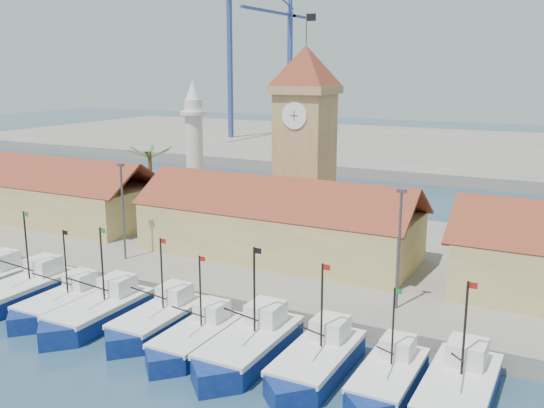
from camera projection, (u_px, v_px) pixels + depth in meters
The scene contains 20 objects.
ground at pixel (145, 352), 41.40m from camera, with size 400.00×400.00×0.00m, color navy.
quay at pixel (296, 250), 61.99m from camera, with size 140.00×32.00×1.50m, color gray.
terminal at pixel (460, 151), 136.31m from camera, with size 240.00×80.00×2.00m, color gray.
boat_2 at pixel (21, 292), 50.22m from camera, with size 3.83×10.51×7.95m.
boat_3 at pixel (60, 305), 47.75m from camera, with size 3.38×9.27×7.02m.
boat_4 at pixel (96, 314), 45.77m from camera, with size 3.75×10.28×7.78m.
boat_5 at pixel (156, 322), 44.45m from camera, with size 3.53×9.68×7.32m.
boat_6 at pixel (195, 340), 41.55m from camera, with size 3.33×9.13×6.91m.
boat_7 at pixel (248, 349), 40.01m from camera, with size 3.87×10.59×8.01m.
boat_8 at pixel (315, 364), 38.03m from camera, with size 3.64×9.98×7.55m.
boat_9 at pixel (387, 381), 36.17m from camera, with size 3.22×8.81×6.67m.
boat_10 at pixel (457, 395), 34.42m from camera, with size 3.73×10.21×7.73m.
hall_left at pixel (40, 197), 72.31m from camera, with size 31.20×10.13×7.61m.
hall_center at pixel (278, 229), 57.83m from camera, with size 27.04×10.13×7.61m.
clock_tower at pixel (305, 139), 61.28m from camera, with size 5.80×5.80×22.70m.
minaret at pixel (194, 150), 70.28m from camera, with size 3.00×3.00×16.30m.
palm_tree at pixel (151, 179), 71.57m from camera, with size 5.60×5.03×8.39m.
lamp_posts at pixel (239, 223), 50.14m from camera, with size 80.70×0.25×9.03m.
crane_blue_far at pixel (225, 33), 146.82m from camera, with size 1.00×38.17×45.16m.
crane_blue_near at pixel (287, 52), 147.26m from camera, with size 1.00×33.29×37.76m.
Camera 1 is at (25.43, -29.81, 18.89)m, focal length 40.00 mm.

